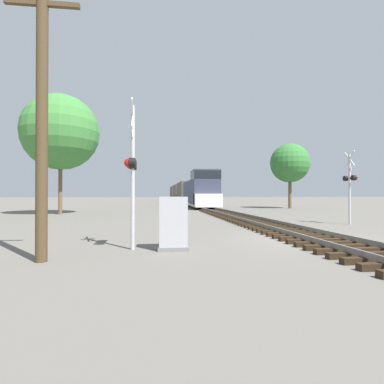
# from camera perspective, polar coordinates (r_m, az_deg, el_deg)

# --- Properties ---
(ground_plane) EXTENTS (400.00, 400.00, 0.00)m
(ground_plane) POSITION_cam_1_polar(r_m,az_deg,el_deg) (12.10, 21.46, -8.39)
(ground_plane) COLOR #666059
(rail_track_bed) EXTENTS (2.60, 160.00, 0.31)m
(rail_track_bed) POSITION_cam_1_polar(r_m,az_deg,el_deg) (12.09, 21.45, -7.75)
(rail_track_bed) COLOR black
(rail_track_bed) RESTS_ON ground
(freight_train) EXTENTS (3.04, 57.86, 4.50)m
(freight_train) POSITION_cam_1_polar(r_m,az_deg,el_deg) (60.35, -1.55, -0.18)
(freight_train) COLOR #33384C
(freight_train) RESTS_ON ground
(crossing_signal_near) EXTENTS (0.32, 1.00, 4.52)m
(crossing_signal_near) POSITION_cam_1_polar(r_m,az_deg,el_deg) (9.31, -11.40, 4.79)
(crossing_signal_near) COLOR #B7B7BC
(crossing_signal_near) RESTS_ON ground
(crossing_signal_far) EXTENTS (0.32, 1.00, 4.12)m
(crossing_signal_far) POSITION_cam_1_polar(r_m,az_deg,el_deg) (19.03, 27.87, 1.78)
(crossing_signal_far) COLOR #B7B7BC
(crossing_signal_far) RESTS_ON ground
(relay_cabinet) EXTENTS (0.92, 0.60, 1.60)m
(relay_cabinet) POSITION_cam_1_polar(r_m,az_deg,el_deg) (9.07, -3.63, -6.05)
(relay_cabinet) COLOR slate
(relay_cabinet) RESTS_ON ground
(utility_pole) EXTENTS (1.80, 0.28, 7.04)m
(utility_pole) POSITION_cam_1_polar(r_m,az_deg,el_deg) (8.54, -26.68, 12.96)
(utility_pole) COLOR #4C3A23
(utility_pole) RESTS_ON ground
(tree_far_right) EXTENTS (6.39, 6.39, 10.18)m
(tree_far_right) POSITION_cam_1_polar(r_m,az_deg,el_deg) (28.25, -23.76, 10.37)
(tree_far_right) COLOR brown
(tree_far_right) RESTS_ON ground
(tree_mid_background) EXTENTS (4.78, 4.78, 7.96)m
(tree_mid_background) POSITION_cam_1_polar(r_m,az_deg,el_deg) (38.81, 18.14, 5.24)
(tree_mid_background) COLOR brown
(tree_mid_background) RESTS_ON ground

